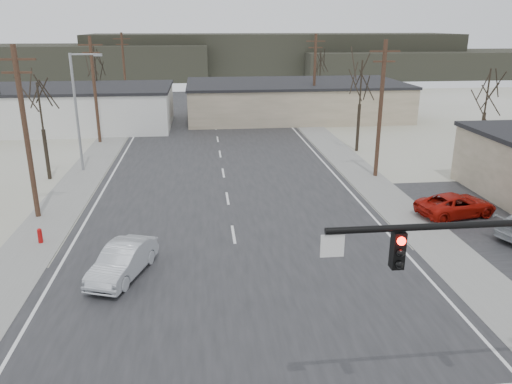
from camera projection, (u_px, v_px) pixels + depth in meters
ground at (247, 315)px, 19.89m from camera, size 140.00×140.00×0.00m
main_road at (227, 194)px, 34.01m from camera, size 18.00×110.00×0.05m
cross_road at (247, 315)px, 19.89m from camera, size 90.00×10.00×0.04m
sidewalk_left at (83, 177)px, 37.62m from camera, size 3.00×90.00×0.06m
sidewalk_right at (356, 169)px, 39.81m from camera, size 3.00×90.00×0.06m
fire_hydrant at (40, 236)px, 26.23m from camera, size 0.24×0.24×0.87m
building_left_far at (70, 107)px, 55.19m from camera, size 22.30×12.30×4.50m
building_right_far at (295, 100)px, 61.68m from camera, size 26.30×14.30×4.30m
upole_left_b at (26, 131)px, 28.34m from camera, size 2.20×0.30×10.00m
upole_left_c at (95, 89)px, 47.17m from camera, size 2.20×0.30×10.00m
upole_left_d at (124, 70)px, 66.01m from camera, size 2.20×0.30×10.00m
upole_right_a at (381, 108)px, 36.36m from camera, size 2.20×0.30×10.00m
upole_right_b at (314, 77)px, 57.08m from camera, size 2.20×0.30×10.00m
streetlight_main at (78, 106)px, 37.87m from camera, size 2.40×0.25×9.00m
tree_left_near at (40, 109)px, 35.71m from camera, size 3.30×3.30×7.35m
tree_right_mid at (361, 85)px, 43.77m from camera, size 3.74×3.74×8.33m
tree_left_far at (95, 66)px, 59.76m from camera, size 3.96×3.96×8.82m
tree_right_far at (320, 66)px, 68.63m from camera, size 3.52×3.52×7.84m
tree_lot at (487, 94)px, 41.10m from camera, size 3.52×3.52×7.84m
hill_left at (35, 63)px, 101.81m from camera, size 70.00×18.00×7.00m
hill_center at (274, 55)px, 110.42m from camera, size 80.00×18.00×9.00m
hill_right at (437, 64)px, 108.94m from camera, size 60.00×18.00×5.50m
sedan_crossing at (123, 261)px, 22.68m from camera, size 2.96×4.80×1.49m
car_far_a at (266, 108)px, 63.79m from camera, size 3.24×5.49×1.49m
car_far_b at (159, 100)px, 70.84m from camera, size 3.23×4.65×1.47m
car_parked_red at (456, 205)px, 29.90m from camera, size 5.27×3.25×1.36m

